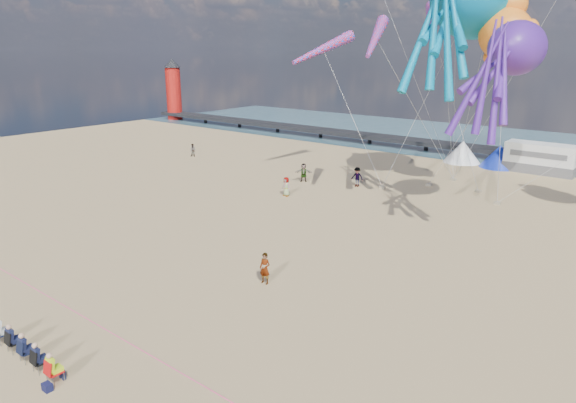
# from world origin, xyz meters

# --- Properties ---
(ground) EXTENTS (120.00, 120.00, 0.00)m
(ground) POSITION_xyz_m (0.00, 0.00, 0.00)
(ground) COLOR tan
(ground) RESTS_ON ground
(water) EXTENTS (120.00, 120.00, 0.00)m
(water) POSITION_xyz_m (0.00, 55.00, 0.02)
(water) COLOR #375C6A
(water) RESTS_ON ground
(pier) EXTENTS (60.00, 3.00, 0.50)m
(pier) POSITION_xyz_m (-28.00, 44.00, 1.00)
(pier) COLOR black
(pier) RESTS_ON ground
(lighthouse) EXTENTS (2.60, 2.60, 9.00)m
(lighthouse) POSITION_xyz_m (-56.00, 44.00, 4.50)
(lighthouse) COLOR #A5140F
(lighthouse) RESTS_ON ground
(motorhome_0) EXTENTS (6.60, 2.50, 3.00)m
(motorhome_0) POSITION_xyz_m (6.00, 40.00, 1.50)
(motorhome_0) COLOR silver
(motorhome_0) RESTS_ON ground
(tent_white) EXTENTS (4.00, 4.00, 2.40)m
(tent_white) POSITION_xyz_m (-2.00, 40.00, 1.20)
(tent_white) COLOR white
(tent_white) RESTS_ON ground
(tent_blue) EXTENTS (4.00, 4.00, 2.40)m
(tent_blue) POSITION_xyz_m (2.00, 40.00, 1.20)
(tent_blue) COLOR #1933CC
(tent_blue) RESTS_ON ground
(spectator_row) EXTENTS (6.10, 0.90, 1.30)m
(spectator_row) POSITION_xyz_m (-1.62, -8.30, 0.65)
(spectator_row) COLOR black
(spectator_row) RESTS_ON ground
(cooler_navy) EXTENTS (0.38, 0.28, 0.30)m
(cooler_navy) POSITION_xyz_m (0.83, -8.76, 0.15)
(cooler_navy) COLOR #111438
(cooler_navy) RESTS_ON ground
(rope_line) EXTENTS (34.00, 0.03, 0.03)m
(rope_line) POSITION_xyz_m (0.00, -5.00, 0.02)
(rope_line) COLOR #F2338C
(rope_line) RESTS_ON ground
(standing_person) EXTENTS (0.68, 0.49, 1.74)m
(standing_person) POSITION_xyz_m (1.15, 3.09, 0.87)
(standing_person) COLOR tan
(standing_person) RESTS_ON ground
(beachgoer_1) EXTENTS (0.87, 0.77, 1.50)m
(beachgoer_1) POSITION_xyz_m (-27.76, 23.44, 0.75)
(beachgoer_1) COLOR #7F6659
(beachgoer_1) RESTS_ON ground
(beachgoer_2) EXTENTS (0.97, 0.81, 1.80)m
(beachgoer_2) POSITION_xyz_m (-5.61, 23.65, 0.90)
(beachgoer_2) COLOR #7F6659
(beachgoer_2) RESTS_ON ground
(beachgoer_4) EXTENTS (1.09, 0.93, 1.76)m
(beachgoer_4) POSITION_xyz_m (-10.55, 22.08, 0.88)
(beachgoer_4) COLOR #7F6659
(beachgoer_4) RESTS_ON ground
(beachgoer_6) EXTENTS (0.64, 0.45, 1.66)m
(beachgoer_6) POSITION_xyz_m (-8.71, 17.17, 0.83)
(beachgoer_6) COLOR #7F6659
(beachgoer_6) RESTS_ON ground
(sandbag_a) EXTENTS (0.50, 0.35, 0.22)m
(sandbag_a) POSITION_xyz_m (-3.47, 24.52, 0.11)
(sandbag_a) COLOR gray
(sandbag_a) RESTS_ON ground
(sandbag_b) EXTENTS (0.50, 0.35, 0.22)m
(sandbag_b) POSITION_xyz_m (-0.54, 27.99, 0.11)
(sandbag_b) COLOR gray
(sandbag_b) RESTS_ON ground
(sandbag_c) EXTENTS (0.50, 0.35, 0.22)m
(sandbag_c) POSITION_xyz_m (6.27, 25.89, 0.11)
(sandbag_c) COLOR gray
(sandbag_c) RESTS_ON ground
(sandbag_d) EXTENTS (0.50, 0.35, 0.22)m
(sandbag_d) POSITION_xyz_m (3.81, 28.56, 0.11)
(sandbag_d) COLOR gray
(sandbag_d) RESTS_ON ground
(sandbag_e) EXTENTS (0.50, 0.35, 0.22)m
(sandbag_e) POSITION_xyz_m (0.45, 31.38, 0.11)
(sandbag_e) COLOR gray
(sandbag_e) RESTS_ON ground
(kite_octopus_purple) EXTENTS (4.26, 8.73, 9.69)m
(kite_octopus_purple) POSITION_xyz_m (7.75, 20.83, 12.17)
(kite_octopus_purple) COLOR #451C81
(kite_teddy_orange) EXTENTS (4.94, 4.67, 6.70)m
(kite_teddy_orange) POSITION_xyz_m (5.34, 26.07, 13.20)
(kite_teddy_orange) COLOR orange
(windsock_left) EXTENTS (3.20, 7.06, 7.06)m
(windsock_left) POSITION_xyz_m (-10.59, 24.95, 12.12)
(windsock_left) COLOR red
(windsock_mid) EXTENTS (3.64, 6.51, 6.69)m
(windsock_mid) POSITION_xyz_m (-0.78, 26.23, 14.28)
(windsock_mid) COLOR red
(windsock_right) EXTENTS (2.49, 5.40, 5.38)m
(windsock_right) POSITION_xyz_m (-1.24, 18.11, 12.90)
(windsock_right) COLOR red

